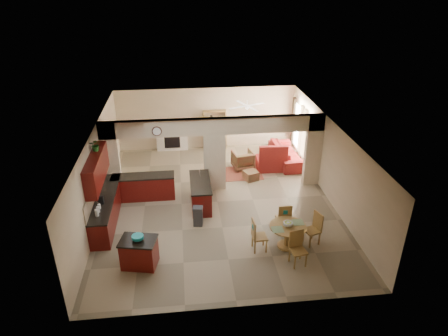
{
  "coord_description": "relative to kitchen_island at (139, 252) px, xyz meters",
  "views": [
    {
      "loc": [
        -1.14,
        -12.18,
        7.41
      ],
      "look_at": [
        0.27,
        0.3,
        1.18
      ],
      "focal_mm": 32.0,
      "sensor_mm": 36.0,
      "label": 1
    }
  ],
  "objects": [
    {
      "name": "fireplace",
      "position": [
        0.88,
        7.98,
        0.19
      ],
      "size": [
        1.6,
        0.35,
        1.2
      ],
      "color": "beige",
      "rests_on": "floor"
    },
    {
      "name": "armchair",
      "position": [
        3.79,
        5.73,
        -0.05
      ],
      "size": [
        0.94,
        0.96,
        0.75
      ],
      "primitive_type": "imported",
      "rotation": [
        0.0,
        0.0,
        3.32
      ],
      "color": "maroon",
      "rests_on": "floor"
    },
    {
      "name": "floor",
      "position": [
        2.48,
        3.15,
        -0.43
      ],
      "size": [
        10.0,
        10.0,
        0.0
      ],
      "primitive_type": "plane",
      "color": "gray",
      "rests_on": "ground"
    },
    {
      "name": "chair_west",
      "position": [
        3.35,
        0.3,
        0.13
      ],
      "size": [
        0.44,
        0.44,
        1.02
      ],
      "rotation": [
        0.0,
        0.0,
        1.62
      ],
      "color": "#A27938",
      "rests_on": "floor"
    },
    {
      "name": "ottoman",
      "position": [
        3.95,
        4.69,
        -0.25
      ],
      "size": [
        0.63,
        0.63,
        0.36
      ],
      "primitive_type": "cube",
      "rotation": [
        0.0,
        0.0,
        0.35
      ],
      "color": "maroon",
      "rests_on": "floor"
    },
    {
      "name": "ceiling",
      "position": [
        2.48,
        3.15,
        2.37
      ],
      "size": [
        10.0,
        10.0,
        0.0
      ],
      "primitive_type": "plane",
      "rotation": [
        3.14,
        0.0,
        0.0
      ],
      "color": "white",
      "rests_on": "wall_back"
    },
    {
      "name": "chaise",
      "position": [
        4.94,
        5.59,
        -0.2
      ],
      "size": [
        1.19,
        0.99,
        0.46
      ],
      "primitive_type": "cube",
      "rotation": [
        0.0,
        0.0,
        -0.04
      ],
      "color": "maroon",
      "rests_on": "floor"
    },
    {
      "name": "glazed_door",
      "position": [
        6.45,
        6.3,
        0.62
      ],
      "size": [
        0.02,
        0.7,
        2.1
      ],
      "primitive_type": "cube",
      "color": "white",
      "rests_on": "wall_right"
    },
    {
      "name": "wall_clock",
      "position": [
        0.48,
        4.0,
        2.02
      ],
      "size": [
        0.34,
        0.03,
        0.34
      ],
      "primitive_type": "cylinder",
      "rotation": [
        1.57,
        0.0,
        0.0
      ],
      "color": "#472217",
      "rests_on": "partition_header"
    },
    {
      "name": "teal_bowl",
      "position": [
        0.01,
        -0.01,
        0.5
      ],
      "size": [
        0.32,
        0.32,
        0.15
      ],
      "primitive_type": "cylinder",
      "color": "teal",
      "rests_on": "kitchen_island"
    },
    {
      "name": "kitchen_counter",
      "position": [
        -0.78,
        2.9,
        0.04
      ],
      "size": [
        2.52,
        3.29,
        1.48
      ],
      "color": "#420907",
      "rests_on": "floor"
    },
    {
      "name": "fruit_bowl",
      "position": [
        4.27,
        0.35,
        0.38
      ],
      "size": [
        0.28,
        0.28,
        0.15
      ],
      "primitive_type": "cylinder",
      "color": "#98C229",
      "rests_on": "dining_table"
    },
    {
      "name": "partition_center_pier",
      "position": [
        2.48,
        4.15,
        0.67
      ],
      "size": [
        0.8,
        0.25,
        2.2
      ],
      "primitive_type": "cube",
      "color": "beige",
      "rests_on": "floor"
    },
    {
      "name": "kitchen_island",
      "position": [
        0.0,
        0.0,
        0.0
      ],
      "size": [
        1.1,
        0.89,
        0.85
      ],
      "rotation": [
        0.0,
        0.0,
        -0.21
      ],
      "color": "#420907",
      "rests_on": "floor"
    },
    {
      "name": "window_b",
      "position": [
        6.45,
        7.15,
        0.77
      ],
      "size": [
        0.02,
        0.9,
        1.9
      ],
      "primitive_type": "cube",
      "color": "white",
      "rests_on": "wall_right"
    },
    {
      "name": "partition_header",
      "position": [
        2.48,
        4.15,
        2.07
      ],
      "size": [
        8.0,
        0.25,
        0.6
      ],
      "primitive_type": "cube",
      "color": "beige",
      "rests_on": "partition_center_pier"
    },
    {
      "name": "rug",
      "position": [
        3.68,
        5.25,
        -0.42
      ],
      "size": [
        1.6,
        1.3,
        0.01
      ],
      "primitive_type": "cube",
      "color": "#984837",
      "rests_on": "floor"
    },
    {
      "name": "upper_cabinets",
      "position": [
        -1.34,
        2.35,
        1.49
      ],
      "size": [
        0.35,
        2.4,
        0.9
      ],
      "primitive_type": "cube",
      "color": "#420907",
      "rests_on": "wall_left"
    },
    {
      "name": "window_a",
      "position": [
        6.45,
        5.45,
        0.77
      ],
      "size": [
        0.02,
        0.9,
        1.9
      ],
      "primitive_type": "cube",
      "color": "white",
      "rests_on": "wall_right"
    },
    {
      "name": "chair_east",
      "position": [
        5.13,
        0.46,
        0.13
      ],
      "size": [
        0.54,
        0.54,
        1.02
      ],
      "rotation": [
        0.0,
        0.0,
        5.06
      ],
      "color": "#A27938",
      "rests_on": "floor"
    },
    {
      "name": "shelving_unit",
      "position": [
        2.83,
        7.97,
        0.47
      ],
      "size": [
        1.0,
        0.32,
        1.8
      ],
      "primitive_type": "cube",
      "color": "#A27938",
      "rests_on": "floor"
    },
    {
      "name": "ceiling_fan",
      "position": [
        3.98,
        6.15,
        2.13
      ],
      "size": [
        1.0,
        1.0,
        0.1
      ],
      "primitive_type": "cylinder",
      "color": "white",
      "rests_on": "ceiling"
    },
    {
      "name": "drape_b_right",
      "position": [
        6.41,
        7.75,
        0.77
      ],
      "size": [
        0.1,
        0.28,
        2.3
      ],
      "primitive_type": "cube",
      "color": "#431C1A",
      "rests_on": "wall_right"
    },
    {
      "name": "wall_back",
      "position": [
        2.48,
        8.15,
        0.97
      ],
      "size": [
        8.0,
        0.0,
        8.0
      ],
      "primitive_type": "plane",
      "rotation": [
        1.57,
        0.0,
        0.0
      ],
      "color": "beige",
      "rests_on": "floor"
    },
    {
      "name": "trash_can",
      "position": [
        1.72,
        1.77,
        -0.12
      ],
      "size": [
        0.33,
        0.29,
        0.62
      ],
      "primitive_type": "cube",
      "rotation": [
        0.0,
        0.0,
        -0.16
      ],
      "color": "#2E2E30",
      "rests_on": "floor"
    },
    {
      "name": "partition_left_pier",
      "position": [
        -1.22,
        4.15,
        0.97
      ],
      "size": [
        0.6,
        0.25,
        2.8
      ],
      "primitive_type": "cube",
      "color": "beige",
      "rests_on": "floor"
    },
    {
      "name": "drape_b_left",
      "position": [
        6.41,
        6.55,
        0.77
      ],
      "size": [
        0.1,
        0.28,
        2.3
      ],
      "primitive_type": "cube",
      "color": "#431C1A",
      "rests_on": "wall_right"
    },
    {
      "name": "chair_south",
      "position": [
        4.36,
        -0.38,
        0.13
      ],
      "size": [
        0.49,
        0.49,
        1.02
      ],
      "rotation": [
        0.0,
        0.0,
        0.19
      ],
      "color": "#A27938",
      "rests_on": "floor"
    },
    {
      "name": "drape_a_right",
      "position": [
        6.41,
        6.05,
        0.77
      ],
      "size": [
        0.1,
        0.28,
        2.3
      ],
      "primitive_type": "cube",
      "color": "#431C1A",
      "rests_on": "wall_right"
    },
    {
      "name": "wall_front",
      "position": [
        2.48,
        -1.85,
        0.97
      ],
      "size": [
        8.0,
        0.0,
        8.0
      ],
      "primitive_type": "plane",
      "rotation": [
        -1.57,
        0.0,
        0.0
      ],
      "color": "beige",
      "rests_on": "floor"
    },
    {
      "name": "sofa",
      "position": [
        5.78,
        6.15,
        -0.06
      ],
      "size": [
        2.58,
        1.13,
        0.74
      ],
      "primitive_type": "imported",
      "rotation": [
        0.0,
        0.0,
        1.63
      ],
      "color": "maroon",
      "rests_on": "floor"
    },
    {
      "name": "partition_right_pier",
      "position": [
        6.18,
        4.15,
        0.97
      ],
      "size": [
        0.6,
        0.25,
        2.8
      ],
      "primitive_type": "cube",
      "color": "beige",
      "rests_on": "floor"
    },
    {
      "name": "plant",
      "position": [
        -1.34,
        2.72,
        2.14
      ],
      "size": [
        0.37,
        0.33,
        0.39
      ],
      "primitive_type": "imported",
      "rotation": [
        0.0,
        0.0,
        -0.07
      ],
      "color": "#1E4713",
      "rests_on": "upper_cabinets"
    },
    {
      "name": "drape_a_left",
      "position": [
        6.41,
        4.85,
        0.77
      ],
      "size": [
        0.1,
        0.28,
        2.3
      ],
      "primitive_type": "cube",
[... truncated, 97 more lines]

